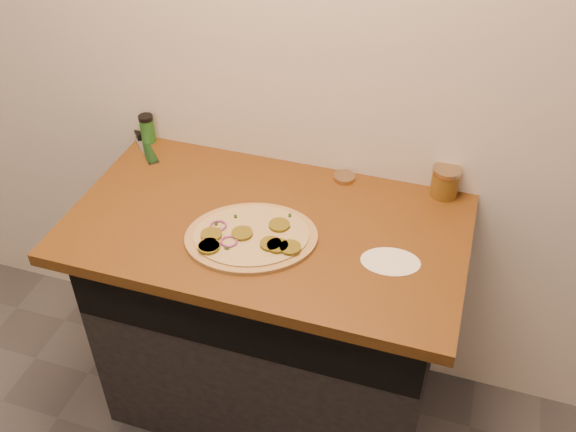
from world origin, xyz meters
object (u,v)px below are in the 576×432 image
(pizza, at_px, (251,237))
(spice_shaker, at_px, (147,128))
(salsa_jar, at_px, (445,181))
(chefs_knife, at_px, (141,139))

(pizza, distance_m, spice_shaker, 0.66)
(pizza, distance_m, salsa_jar, 0.64)
(pizza, xyz_separation_m, chefs_knife, (-0.56, 0.39, -0.00))
(salsa_jar, bearing_deg, pizza, -142.26)
(chefs_knife, relative_size, salsa_jar, 2.34)
(salsa_jar, relative_size, spice_shaker, 0.95)
(pizza, height_order, chefs_knife, pizza)
(salsa_jar, distance_m, spice_shaker, 1.04)
(salsa_jar, bearing_deg, spice_shaker, 180.00)
(pizza, height_order, spice_shaker, spice_shaker)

